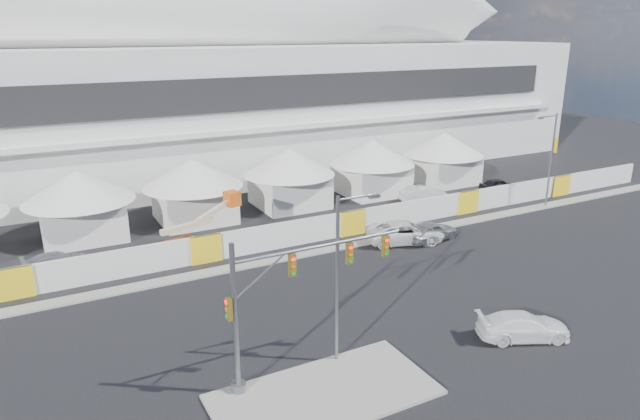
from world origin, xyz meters
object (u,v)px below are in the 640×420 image
boom_lift (183,244)px  lot_car_c (57,262)px  streetlight_median (341,268)px  streetlight_curb (550,154)px  lot_car_a (424,194)px  sedan_silver (431,231)px  pickup_curb (405,232)px  traffic_mast (275,303)px  pickup_near (523,326)px  lot_car_b (498,185)px

boom_lift → lot_car_c: bearing=150.8°
lot_car_c → streetlight_median: streetlight_median is taller
streetlight_curb → lot_car_c: bearing=172.6°
lot_car_a → streetlight_curb: size_ratio=0.54×
sedan_silver → pickup_curb: 2.02m
traffic_mast → streetlight_curb: bearing=22.2°
pickup_near → boom_lift: boom_lift is taller
streetlight_median → streetlight_curb: bearing=24.3°
pickup_near → boom_lift: 23.44m
pickup_curb → streetlight_curb: bearing=-66.6°
lot_car_a → streetlight_median: streetlight_median is taller
traffic_mast → streetlight_curb: 35.72m
lot_car_c → streetlight_median: size_ratio=0.53×
lot_car_a → lot_car_b: (9.05, -0.47, -0.10)m
pickup_near → sedan_silver: bearing=4.7°
lot_car_a → boom_lift: (-23.86, -2.94, 0.31)m
pickup_curb → lot_car_b: bearing=-47.9°
streetlight_curb → pickup_curb: bearing=-175.1°
pickup_near → lot_car_b: bearing=-18.1°
pickup_near → streetlight_median: bearing=98.2°
pickup_curb → streetlight_median: streetlight_median is taller
lot_car_c → traffic_mast: traffic_mast is taller
lot_car_b → boom_lift: size_ratio=0.48×
traffic_mast → streetlight_median: bearing=3.2°
boom_lift → streetlight_curb: bearing=-22.5°
lot_car_b → lot_car_c: (-41.10, -0.60, -0.03)m
lot_car_b → traffic_mast: (-33.14, -19.46, 3.42)m
traffic_mast → boom_lift: 17.26m
sedan_silver → lot_car_a: 10.45m
pickup_curb → boom_lift: size_ratio=0.74×
boom_lift → lot_car_b: bearing=-12.2°
pickup_near → lot_car_c: bearing=68.8°
sedan_silver → streetlight_curb: (14.98, 2.12, 4.22)m
lot_car_c → boom_lift: bearing=-107.9°
lot_car_c → streetlight_curb: 41.59m
lot_car_a → streetlight_curb: streetlight_curb is taller
lot_car_b → streetlight_median: bearing=129.6°
pickup_curb → traffic_mast: traffic_mast is taller
pickup_curb → lot_car_c: bearing=92.7°
lot_car_a → streetlight_curb: (8.97, -6.43, 4.24)m
lot_car_a → boom_lift: size_ratio=0.57×
pickup_curb → boom_lift: 16.70m
lot_car_c → boom_lift: boom_lift is taller
lot_car_c → traffic_mast: 20.76m
pickup_curb → traffic_mast: (-16.18, -12.05, 3.25)m
traffic_mast → lot_car_c: bearing=112.9°
lot_car_b → boom_lift: 33.01m
pickup_curb → streetlight_median: 17.82m
lot_car_a → streetlight_median: size_ratio=0.55×
pickup_curb → lot_car_b: size_ratio=1.53×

